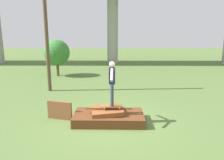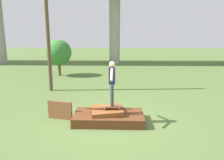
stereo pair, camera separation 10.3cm
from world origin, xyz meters
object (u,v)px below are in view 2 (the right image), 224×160
(skater, at_px, (112,81))
(utility_pole, at_px, (47,12))
(tree_behind_left, at_px, (59,53))
(skateboard, at_px, (112,106))

(skater, relative_size, utility_pole, 0.19)
(skater, xyz_separation_m, tree_behind_left, (-4.24, 8.83, 0.18))
(skateboard, bearing_deg, utility_pole, 128.89)
(tree_behind_left, bearing_deg, skater, -64.34)
(skateboard, height_order, tree_behind_left, tree_behind_left)
(utility_pole, distance_m, tree_behind_left, 5.11)
(skateboard, distance_m, utility_pole, 6.81)
(utility_pole, height_order, tree_behind_left, utility_pole)
(utility_pole, bearing_deg, skateboard, -51.11)
(skater, bearing_deg, tree_behind_left, 115.66)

